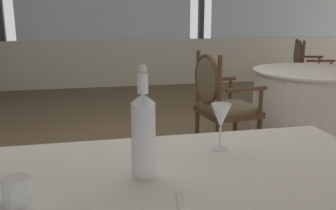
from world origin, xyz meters
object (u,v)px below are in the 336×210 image
(water_bottle, at_px, (143,132))
(dining_chair_2_1, at_px, (306,68))
(dining_chair_1_1, at_px, (219,99))
(water_tumbler, at_px, (16,190))
(wine_glass, at_px, (221,117))

(water_bottle, xyz_separation_m, dining_chair_2_1, (2.84, 3.52, -0.36))
(water_bottle, height_order, dining_chair_1_1, water_bottle)
(water_tumbler, height_order, dining_chair_1_1, dining_chair_1_1)
(dining_chair_1_1, bearing_deg, water_tumbler, -131.55)
(wine_glass, xyz_separation_m, dining_chair_2_1, (2.53, 3.36, -0.34))
(dining_chair_2_1, bearing_deg, wine_glass, -109.64)
(dining_chair_1_1, distance_m, dining_chair_2_1, 2.57)
(dining_chair_2_1, bearing_deg, water_bottle, -111.56)
(dining_chair_1_1, bearing_deg, dining_chair_2_1, 33.69)
(water_tumbler, bearing_deg, wine_glass, 21.76)
(wine_glass, distance_m, dining_chair_1_1, 1.79)
(dining_chair_1_1, relative_size, dining_chair_2_1, 1.03)
(water_tumbler, height_order, dining_chair_2_1, dining_chair_2_1)
(dining_chair_2_1, bearing_deg, dining_chair_1_1, -121.08)
(water_bottle, bearing_deg, water_tumbler, -163.83)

